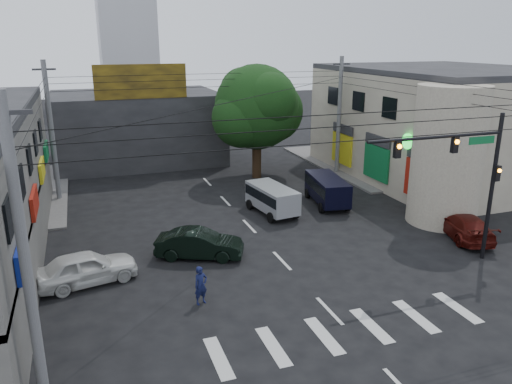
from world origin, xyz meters
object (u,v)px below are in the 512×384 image
utility_pole_far_left (52,133)px  white_compact (86,268)px  utility_pole_near_left (24,257)px  utility_pole_far_right (339,117)px  silver_minivan (272,200)px  traffic_gantry (467,166)px  maroon_sedan (464,226)px  dark_sedan (199,244)px  street_tree (257,107)px  traffic_officer (201,285)px  navy_van (327,191)px

utility_pole_far_left → white_compact: (1.45, -13.28, -3.85)m
utility_pole_near_left → white_compact: 8.31m
utility_pole_far_right → silver_minivan: 11.82m
traffic_gantry → maroon_sedan: bearing=43.2°
utility_pole_near_left → white_compact: size_ratio=1.97×
traffic_gantry → white_compact: size_ratio=1.54×
white_compact → utility_pole_near_left: bearing=156.8°
dark_sedan → maroon_sedan: bearing=-75.8°
street_tree → utility_pole_far_right: 6.63m
street_tree → utility_pole_far_left: size_ratio=0.95×
utility_pole_far_right → traffic_officer: 22.90m
utility_pole_far_right → utility_pole_far_left: bearing=180.0°
street_tree → utility_pole_far_left: utility_pole_far_left is taller
traffic_officer → utility_pole_near_left: bearing=-166.5°
street_tree → white_compact: size_ratio=1.86×
utility_pole_far_left → navy_van: utility_pole_far_left is taller
utility_pole_far_left → white_compact: 13.91m
silver_minivan → navy_van: size_ratio=0.89×
white_compact → street_tree: bearing=-54.3°
utility_pole_near_left → silver_minivan: size_ratio=2.16×
utility_pole_far_right → traffic_officer: (-15.19, -16.71, -3.78)m
traffic_officer → traffic_gantry: bearing=-21.0°
utility_pole_near_left → traffic_officer: (5.81, 3.79, -3.78)m
traffic_gantry → silver_minivan: size_ratio=1.69×
utility_pole_far_right → dark_sedan: size_ratio=2.03×
maroon_sedan → traffic_officer: 15.35m
silver_minivan → traffic_officer: bearing=136.1°
traffic_gantry → street_tree: bearing=102.0°
street_tree → maroon_sedan: size_ratio=1.76×
traffic_gantry → dark_sedan: 13.13m
traffic_gantry → traffic_officer: (-12.52, 0.30, -4.01)m
dark_sedan → traffic_officer: size_ratio=2.77×
utility_pole_far_left → maroon_sedan: bearing=-34.6°
utility_pole_far_right → maroon_sedan: (0.00, -14.50, -3.93)m
street_tree → silver_minivan: (-1.96, -8.38, -4.60)m
utility_pole_far_right → navy_van: bearing=-122.7°
utility_pole_far_right → maroon_sedan: 15.02m
street_tree → traffic_gantry: (3.82, -18.00, -0.64)m
utility_pole_near_left → utility_pole_far_left: 20.50m
traffic_gantry → dark_sedan: bearing=157.5°
street_tree → traffic_gantry: size_ratio=1.21×
utility_pole_far_left → traffic_officer: (5.81, -16.71, -3.78)m
utility_pole_near_left → silver_minivan: utility_pole_near_left is taller
maroon_sedan → navy_van: 8.83m
utility_pole_far_left → navy_van: 18.33m
utility_pole_far_left → white_compact: bearing=-83.8°
dark_sedan → maroon_sedan: (14.19, -2.27, -0.04)m
street_tree → silver_minivan: size_ratio=2.04×
utility_pole_far_right → traffic_officer: size_ratio=5.62×
utility_pole_far_left → traffic_officer: utility_pole_far_left is taller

